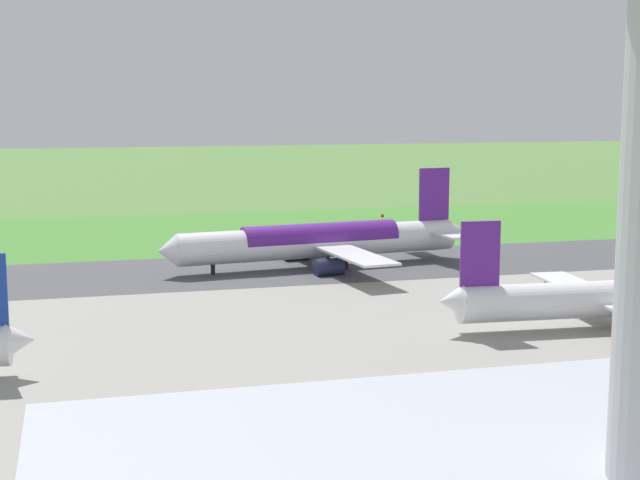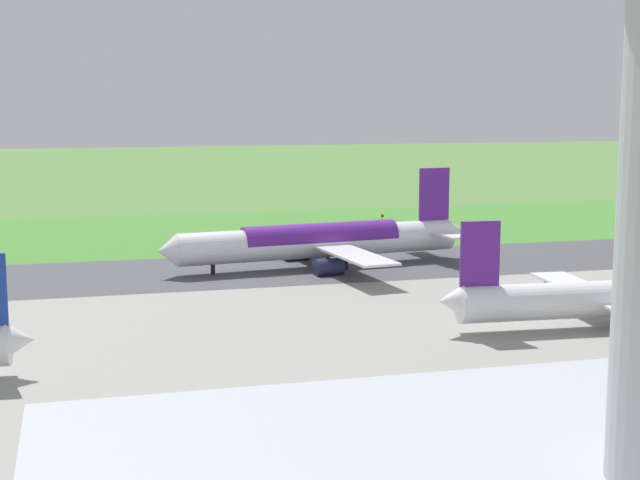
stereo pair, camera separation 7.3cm
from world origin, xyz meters
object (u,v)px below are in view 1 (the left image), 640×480
object	(u,v)px
no_stopping_sign	(382,220)
traffic_cone_orange	(351,229)
airliner_main	(322,241)
service_car_ops	(552,286)
airliner_parked_mid	(617,297)

from	to	relation	value
no_stopping_sign	traffic_cone_orange	bearing A→B (deg)	10.39
airliner_main	traffic_cone_orange	size ratio (longest dim) A/B	98.40
service_car_ops	traffic_cone_orange	size ratio (longest dim) A/B	7.85
traffic_cone_orange	no_stopping_sign	bearing A→B (deg)	-169.61
traffic_cone_orange	airliner_parked_mid	bearing A→B (deg)	94.57
airliner_parked_mid	no_stopping_sign	bearing A→B (deg)	-90.24
airliner_parked_mid	service_car_ops	distance (m)	21.13
service_car_ops	no_stopping_sign	size ratio (longest dim) A/B	1.44
airliner_main	traffic_cone_orange	xyz separation A→B (m)	(-16.93, -39.97, -4.08)
service_car_ops	airliner_parked_mid	bearing A→B (deg)	82.45
airliner_parked_mid	no_stopping_sign	size ratio (longest dim) A/B	15.39
service_car_ops	traffic_cone_orange	distance (m)	68.84
airliner_parked_mid	service_car_ops	bearing A→B (deg)	-97.55
traffic_cone_orange	airliner_main	bearing A→B (deg)	67.04
airliner_parked_mid	traffic_cone_orange	distance (m)	89.24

